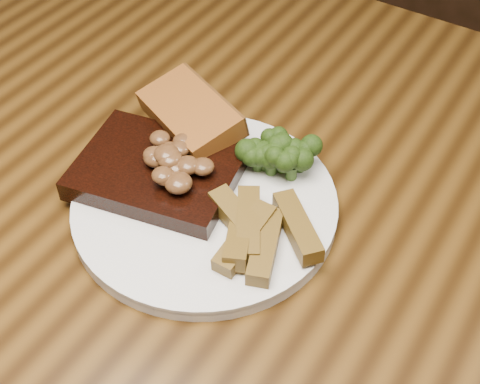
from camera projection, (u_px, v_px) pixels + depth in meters
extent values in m
cube|color=#472C0E|center=(234.00, 210.00, 0.73)|extent=(1.60, 0.90, 0.04)
cylinder|color=black|center=(53.00, 90.00, 1.48)|extent=(0.07, 0.07, 0.71)
cube|color=black|center=(461.00, 121.00, 1.34)|extent=(0.42, 0.42, 0.04)
cylinder|color=black|center=(406.00, 128.00, 1.64)|extent=(0.04, 0.04, 0.38)
cylinder|color=black|center=(478.00, 273.00, 1.34)|extent=(0.04, 0.04, 0.38)
cylinder|color=black|center=(341.00, 204.00, 1.47)|extent=(0.04, 0.04, 0.38)
cube|color=black|center=(450.00, 71.00, 1.08)|extent=(0.39, 0.05, 0.41)
cylinder|color=silver|center=(205.00, 206.00, 0.69)|extent=(0.29, 0.29, 0.01)
cube|color=black|center=(158.00, 172.00, 0.70)|extent=(0.19, 0.16, 0.02)
cube|color=beige|center=(124.00, 208.00, 0.67)|extent=(0.13, 0.04, 0.02)
cube|color=#904E1A|center=(191.00, 128.00, 0.75)|extent=(0.14, 0.11, 0.03)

